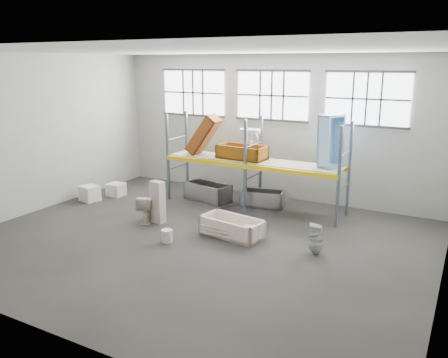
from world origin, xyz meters
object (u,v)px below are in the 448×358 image
Objects in this scene: toilet_white at (316,239)px; rust_tub_flat at (242,152)px; bathtub_beige at (232,227)px; toilet_beige at (148,208)px; bucket at (167,236)px; carton_near at (90,193)px; steel_tub_left at (208,192)px; blue_tub_upright at (331,141)px; steel_tub_right at (262,198)px; cistern_tall at (158,202)px.

toilet_white is 0.48× the size of rust_tub_flat.
toilet_beige is at bearing -168.12° from bathtub_beige.
carton_near is (-4.61, 1.83, 0.09)m from bucket.
steel_tub_left is at bearing -138.52° from toilet_white.
bucket is at bearing -21.62° from carton_near.
toilet_white is 5.50m from steel_tub_left.
blue_tub_upright reaches higher than toilet_white.
toilet_beige is 2.85m from steel_tub_left.
toilet_white reaches higher than bucket.
steel_tub_left is 1.14× the size of steel_tub_right.
toilet_white is 4.13m from steel_tub_right.
bucket is at bearing -36.81° from cistern_tall.
bucket is (-0.92, -4.19, -0.09)m from steel_tub_right.
toilet_beige is at bearing -146.16° from blue_tub_upright.
steel_tub_left is at bearing -171.37° from steel_tub_right.
bucket is (-0.25, -3.97, -1.65)m from rust_tub_flat.
cistern_tall is at bearing -108.70° from toilet_white.
cistern_tall is 0.78× the size of steel_tub_left.
bathtub_beige is 1.11× the size of blue_tub_upright.
bathtub_beige is at bearing 164.70° from toilet_beige.
steel_tub_right is at bearing 18.10° from rust_tub_flat.
toilet_beige is 0.65× the size of cistern_tall.
steel_tub_right is 3.09m from blue_tub_upright.
rust_tub_flat is (-0.67, -0.22, 1.56)m from steel_tub_right.
bathtub_beige reaches higher than bucket.
toilet_beige is at bearing 143.92° from bucket.
toilet_white is at bearing -29.44° from steel_tub_left.
carton_near is (-3.46, 0.67, -0.37)m from cistern_tall.
steel_tub_right is at bearing -146.27° from toilet_beige.
toilet_beige reaches higher than bucket.
blue_tub_upright is at bearing 43.49° from cistern_tall.
steel_tub_right is (1.95, 0.30, -0.04)m from steel_tub_left.
blue_tub_upright is at bearing 4.40° from rust_tub_flat.
steel_tub_right is at bearing 23.14° from carton_near.
cistern_tall is 2.76m from steel_tub_left.
bathtub_beige is 1.09× the size of steel_tub_left.
bucket is at bearing 125.36° from toilet_beige.
steel_tub_left is 4.69m from blue_tub_upright.
toilet_white is 2.29× the size of bucket.
bathtub_beige is at bearing 10.23° from cistern_tall.
toilet_beige is 0.51× the size of steel_tub_left.
cistern_tall is at bearing 134.81° from bucket.
bathtub_beige is 2.87× the size of carton_near.
cistern_tall is at bearing -144.90° from blue_tub_upright.
toilet_beige is 1.34× the size of carton_near.
steel_tub_right is (2.07, 3.03, -0.38)m from cistern_tall.
cistern_tall is 1.61× the size of toilet_white.
blue_tub_upright reaches higher than bucket.
cistern_tall is at bearing -124.41° from steel_tub_right.
toilet_white is 0.50× the size of blue_tub_upright.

